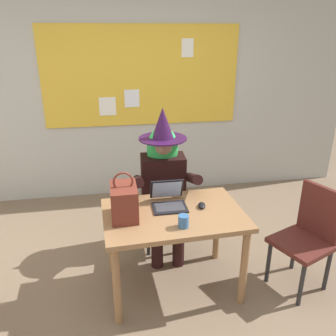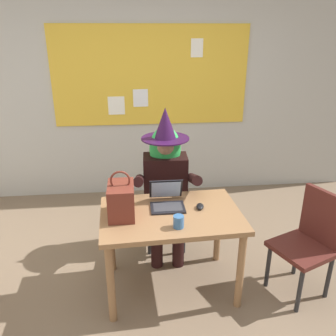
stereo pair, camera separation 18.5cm
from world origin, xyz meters
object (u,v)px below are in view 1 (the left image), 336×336
Objects in this scene: desk_main at (174,224)px; laptop at (169,200)px; person_costumed at (164,176)px; chair_extra_corner at (309,233)px; computer_mouse at (202,205)px; chair_at_desk at (163,197)px; coffee_mug at (183,221)px; handbag at (124,201)px.

laptop is at bearing 98.18° from desk_main.
person_costumed reaches higher than chair_extra_corner.
desk_main is 0.63m from person_costumed.
computer_mouse is at bearing -35.32° from chair_extra_corner.
chair_at_desk is 1.00× the size of chair_extra_corner.
laptop is (-0.04, -0.60, 0.27)m from chair_at_desk.
desk_main is 0.28m from computer_mouse.
chair_extra_corner is at bearing 0.18° from computer_mouse.
coffee_mug is at bearing -115.54° from computer_mouse.
chair_at_desk is at bearing 86.03° from laptop.
handbag reaches higher than chair_at_desk.
person_costumed is 4.80× the size of laptop.
coffee_mug is (0.01, -0.83, -0.02)m from person_costumed.
computer_mouse reaches higher than desk_main.
handbag is (-0.41, -0.73, 0.36)m from chair_at_desk.
coffee_mug is (0.42, -0.22, -0.09)m from handbag.
desk_main is at bearing 0.88° from chair_at_desk.
chair_at_desk is at bearing 60.51° from handbag.
person_costumed is 13.76× the size of computer_mouse.
coffee_mug is at bearing -82.04° from desk_main.
chair_extra_corner is (1.13, -0.14, -0.12)m from desk_main.
laptop is at bearing -1.33° from chair_at_desk.
laptop is 0.40m from handbag.
chair_extra_corner reaches higher than chair_at_desk.
chair_at_desk is 3.00× the size of laptop.
computer_mouse is at bearing 51.91° from coffee_mug.
chair_extra_corner reaches higher than coffee_mug.
chair_at_desk is 8.61× the size of computer_mouse.
desk_main is 0.27m from coffee_mug.
handbag reaches higher than laptop.
computer_mouse is (0.24, 0.05, 0.12)m from desk_main.
coffee_mug is at bearing 3.68° from person_costumed.
coffee_mug reaches higher than computer_mouse.
person_costumed is 0.83m from coffee_mug.
laptop is at bearing -1.58° from person_costumed.
chair_extra_corner is (1.10, -0.87, 0.00)m from chair_at_desk.
chair_extra_corner reaches higher than desk_main.
computer_mouse is (0.26, -0.08, -0.03)m from laptop.
chair_at_desk is 0.66m from laptop.
laptop is 1.21m from chair_extra_corner.
coffee_mug is at bearing -81.86° from laptop.
computer_mouse is 0.93m from chair_extra_corner.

